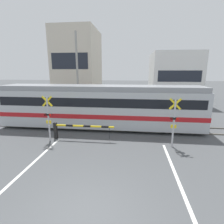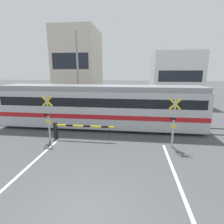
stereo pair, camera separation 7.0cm
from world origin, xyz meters
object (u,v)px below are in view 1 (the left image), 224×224
commuter_train (100,105)px  crossing_signal_right (174,121)px  crossing_barrier_far (145,111)px  crossing_signal_left (48,117)px  crossing_barrier_near (71,128)px

commuter_train → crossing_signal_right: commuter_train is taller
crossing_barrier_far → crossing_signal_left: bearing=-136.3°
crossing_barrier_near → commuter_train: bearing=61.3°
commuter_train → crossing_barrier_near: 3.24m
crossing_signal_left → crossing_signal_right: size_ratio=1.00×
commuter_train → crossing_barrier_near: bearing=-118.7°
crossing_barrier_near → crossing_signal_right: size_ratio=1.37×
crossing_barrier_near → crossing_barrier_far: (5.12, 5.65, 0.00)m
crossing_signal_left → crossing_barrier_near: bearing=18.9°
crossing_barrier_near → crossing_barrier_far: same height
crossing_barrier_near → crossing_signal_left: 1.58m
crossing_signal_left → crossing_signal_right: same height
commuter_train → crossing_barrier_near: size_ratio=3.85×
commuter_train → crossing_barrier_far: (3.64, 2.96, -1.03)m
crossing_signal_left → crossing_signal_right: bearing=0.0°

